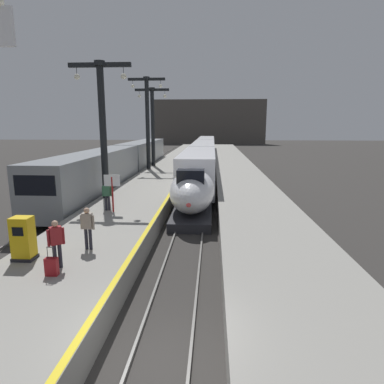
{
  "coord_description": "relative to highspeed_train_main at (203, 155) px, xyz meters",
  "views": [
    {
      "loc": [
        1.26,
        -7.11,
        5.86
      ],
      "look_at": [
        -0.0,
        13.03,
        1.8
      ],
      "focal_mm": 31.01,
      "sensor_mm": 36.0,
      "label": 1
    }
  ],
  "objects": [
    {
      "name": "passenger_near_edge",
      "position": [
        -4.0,
        -34.45,
        0.08
      ],
      "size": [
        0.47,
        0.4,
        1.69
      ],
      "color": "#23232D",
      "rests_on": "platform_left"
    },
    {
      "name": "station_column_far",
      "position": [
        -5.9,
        -8.23,
        5.0
      ],
      "size": [
        4.0,
        0.68,
        9.9
      ],
      "color": "black",
      "rests_on": "platform_left"
    },
    {
      "name": "station_column_distant",
      "position": [
        -5.9,
        -5.1,
        4.59
      ],
      "size": [
        4.0,
        0.68,
        9.14
      ],
      "color": "black",
      "rests_on": "platform_left"
    },
    {
      "name": "rail_secondary_left",
      "position": [
        -8.85,
        -10.2,
        -1.9
      ],
      "size": [
        0.08,
        110.0,
        0.12
      ],
      "primitive_type": "cube",
      "color": "slate",
      "rests_on": "ground"
    },
    {
      "name": "rolling_suitcase",
      "position": [
        -3.93,
        -35.04,
        -0.6
      ],
      "size": [
        0.4,
        0.22,
        0.98
      ],
      "color": "maroon",
      "rests_on": "platform_left"
    },
    {
      "name": "ticket_machine_yellow",
      "position": [
        -5.55,
        -33.82,
        -0.17
      ],
      "size": [
        0.76,
        0.62,
        1.6
      ],
      "color": "yellow",
      "rests_on": "platform_left"
    },
    {
      "name": "rail_main_right",
      "position": [
        0.75,
        -10.2,
        -1.9
      ],
      "size": [
        0.08,
        110.0,
        0.12
      ],
      "primitive_type": "cube",
      "color": "slate",
      "rests_on": "ground"
    },
    {
      "name": "ground_plane",
      "position": [
        0.0,
        -37.7,
        -1.96
      ],
      "size": [
        260.0,
        260.0,
        0.0
      ],
      "primitive_type": "plane",
      "color": "#33302D"
    },
    {
      "name": "rail_main_left",
      "position": [
        -0.75,
        -10.2,
        -1.9
      ],
      "size": [
        0.08,
        110.0,
        0.12
      ],
      "primitive_type": "cube",
      "color": "slate",
      "rests_on": "ground"
    },
    {
      "name": "passenger_far_waiting",
      "position": [
        -4.77,
        -26.56,
        0.08
      ],
      "size": [
        0.57,
        0.25,
        1.69
      ],
      "color": "#23232D",
      "rests_on": "platform_left"
    },
    {
      "name": "rail_secondary_right",
      "position": [
        -7.35,
        -10.2,
        -1.9
      ],
      "size": [
        0.08,
        110.0,
        0.12
      ],
      "primitive_type": "cube",
      "color": "slate",
      "rests_on": "ground"
    },
    {
      "name": "platform_left_safety_stripe",
      "position": [
        -1.77,
        -12.95,
        -0.9
      ],
      "size": [
        0.2,
        107.8,
        0.01
      ],
      "primitive_type": "cube",
      "color": "yellow",
      "rests_on": "platform_left"
    },
    {
      "name": "departure_info_board",
      "position": [
        -4.34,
        -26.89,
        0.6
      ],
      "size": [
        0.9,
        0.1,
        2.12
      ],
      "color": "maroon",
      "rests_on": "platform_left"
    },
    {
      "name": "station_column_mid",
      "position": [
        -5.9,
        -23.29,
        4.41
      ],
      "size": [
        4.0,
        0.68,
        8.79
      ],
      "color": "black",
      "rests_on": "platform_left"
    },
    {
      "name": "highspeed_train_main",
      "position": [
        0.0,
        0.0,
        0.0
      ],
      "size": [
        2.92,
        56.68,
        3.6
      ],
      "color": "silver",
      "rests_on": "ground"
    },
    {
      "name": "platform_right",
      "position": [
        4.05,
        -12.95,
        -1.43
      ],
      "size": [
        4.8,
        110.0,
        1.05
      ],
      "primitive_type": "cube",
      "color": "gray",
      "rests_on": "ground"
    },
    {
      "name": "terminus_back_wall",
      "position": [
        0.0,
        64.3,
        5.04
      ],
      "size": [
        36.0,
        2.0,
        14.0
      ],
      "primitive_type": "cube",
      "color": "#4C4742",
      "rests_on": "ground"
    },
    {
      "name": "passenger_mid_platform",
      "position": [
        -3.6,
        -32.67,
        0.08
      ],
      "size": [
        0.57,
        0.24,
        1.69
      ],
      "color": "#23232D",
      "rests_on": "platform_left"
    },
    {
      "name": "regional_train_adjacent",
      "position": [
        -8.1,
        -10.04,
        0.17
      ],
      "size": [
        2.85,
        36.6,
        3.8
      ],
      "color": "gray",
      "rests_on": "ground"
    },
    {
      "name": "platform_left",
      "position": [
        -4.05,
        -12.95,
        -1.43
      ],
      "size": [
        4.8,
        110.0,
        1.05
      ],
      "primitive_type": "cube",
      "color": "gray",
      "rests_on": "ground"
    }
  ]
}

